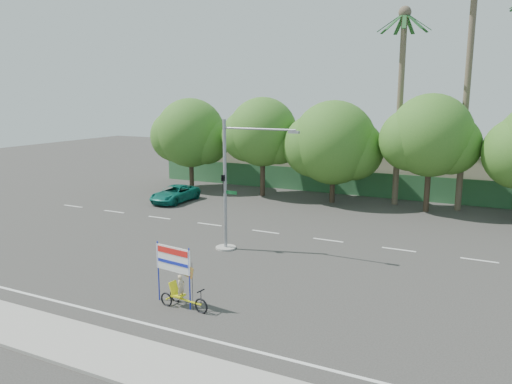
% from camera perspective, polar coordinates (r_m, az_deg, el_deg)
% --- Properties ---
extents(ground, '(120.00, 120.00, 0.00)m').
position_cam_1_polar(ground, '(22.94, -3.01, -10.01)').
color(ground, '#33302D').
rests_on(ground, ground).
extents(sidewalk_near, '(50.00, 2.40, 0.12)m').
position_cam_1_polar(sidewalk_near, '(17.39, -15.82, -17.48)').
color(sidewalk_near, gray).
rests_on(sidewalk_near, ground).
extents(fence, '(38.00, 0.08, 2.00)m').
position_cam_1_polar(fence, '(42.11, 11.47, 0.95)').
color(fence, '#336B3D').
rests_on(fence, ground).
extents(building_left, '(12.00, 8.00, 4.00)m').
position_cam_1_polar(building_left, '(49.52, 1.64, 3.84)').
color(building_left, '#B7A892').
rests_on(building_left, ground).
extents(building_right, '(14.00, 8.00, 3.60)m').
position_cam_1_polar(building_right, '(45.15, 22.87, 2.00)').
color(building_right, '#B7A892').
rests_on(building_right, ground).
extents(tree_far_left, '(7.14, 6.00, 7.96)m').
position_cam_1_polar(tree_far_left, '(44.26, -7.54, 6.48)').
color(tree_far_left, '#473828').
rests_on(tree_far_left, ground).
extents(tree_left, '(6.66, 5.60, 8.07)m').
position_cam_1_polar(tree_left, '(40.76, 0.71, 6.60)').
color(tree_left, '#473828').
rests_on(tree_left, ground).
extents(tree_center, '(7.62, 6.40, 7.85)m').
position_cam_1_polar(tree_center, '(38.60, 8.79, 5.33)').
color(tree_center, '#473828').
rests_on(tree_center, ground).
extents(tree_right, '(6.90, 5.80, 8.36)m').
position_cam_1_polar(tree_right, '(37.03, 19.25, 5.81)').
color(tree_right, '#473828').
rests_on(tree_right, ground).
extents(palm_tall, '(3.73, 3.79, 17.45)m').
position_cam_1_polar(palm_tall, '(38.27, 23.19, 13.54)').
color(palm_tall, '#70604C').
rests_on(palm_tall, ground).
extents(palm_short, '(3.73, 3.79, 14.45)m').
position_cam_1_polar(palm_short, '(38.77, 16.23, 11.56)').
color(palm_short, '#70604C').
rests_on(palm_short, ground).
extents(traffic_signal, '(4.72, 1.10, 7.00)m').
position_cam_1_polar(traffic_signal, '(26.50, -2.99, -0.54)').
color(traffic_signal, gray).
rests_on(traffic_signal, ground).
extents(trike_billboard, '(2.57, 0.74, 2.53)m').
position_cam_1_polar(trike_billboard, '(20.15, -8.86, -10.09)').
color(trike_billboard, black).
rests_on(trike_billboard, ground).
extents(pickup_truck, '(2.13, 4.61, 1.28)m').
position_cam_1_polar(pickup_truck, '(39.35, -9.25, -0.21)').
color(pickup_truck, '#0F695A').
rests_on(pickup_truck, ground).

